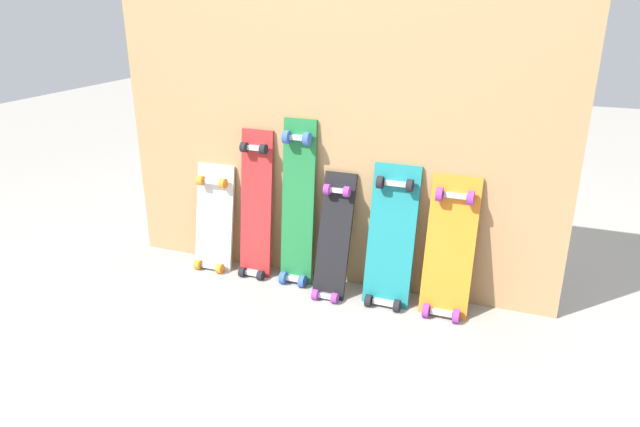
% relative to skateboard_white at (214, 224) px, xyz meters
% --- Properties ---
extents(ground_plane, '(12.00, 12.00, 0.00)m').
position_rel_skateboard_white_xyz_m(ground_plane, '(0.63, 0.03, -0.25)').
color(ground_plane, '#9E9991').
extents(plywood_wall_panel, '(2.27, 0.04, 1.72)m').
position_rel_skateboard_white_xyz_m(plywood_wall_panel, '(0.63, 0.10, 0.61)').
color(plywood_wall_panel, tan).
rests_on(plywood_wall_panel, ground).
extents(skateboard_white, '(0.22, 0.18, 0.64)m').
position_rel_skateboard_white_xyz_m(skateboard_white, '(0.00, 0.00, 0.00)').
color(skateboard_white, silver).
rests_on(skateboard_white, ground).
extents(skateboard_red, '(0.17, 0.17, 0.84)m').
position_rel_skateboard_white_xyz_m(skateboard_red, '(0.25, 0.01, 0.10)').
color(skateboard_red, '#B22626').
rests_on(skateboard_red, ground).
extents(skateboard_green, '(0.17, 0.17, 0.91)m').
position_rel_skateboard_white_xyz_m(skateboard_green, '(0.49, 0.01, 0.14)').
color(skateboard_green, '#1E7238').
rests_on(skateboard_green, ground).
extents(skateboard_black, '(0.16, 0.26, 0.67)m').
position_rel_skateboard_white_xyz_m(skateboard_black, '(0.71, -0.05, 0.02)').
color(skateboard_black, black).
rests_on(skateboard_black, ground).
extents(skateboard_teal, '(0.23, 0.23, 0.74)m').
position_rel_skateboard_white_xyz_m(skateboard_teal, '(0.99, -0.03, 0.05)').
color(skateboard_teal, '#197A7F').
rests_on(skateboard_teal, ground).
extents(skateboard_orange, '(0.22, 0.23, 0.71)m').
position_rel_skateboard_white_xyz_m(skateboard_orange, '(1.27, -0.03, 0.04)').
color(skateboard_orange, orange).
rests_on(skateboard_orange, ground).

